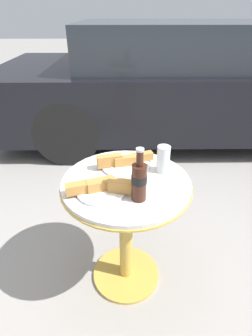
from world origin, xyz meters
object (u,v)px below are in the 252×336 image
at_px(bistro_table, 126,212).
at_px(lunch_plate_near, 100,188).
at_px(parked_car, 188,83).
at_px(lunch_plate_far, 125,162).
at_px(cola_bottle_left, 139,180).
at_px(drinking_glass, 163,160).

xyz_separation_m(bistro_table, lunch_plate_near, (-0.11, -0.09, 0.22)).
relative_size(bistro_table, lunch_plate_near, 2.37).
bearing_deg(parked_car, lunch_plate_near, -111.19).
distance_m(lunch_plate_far, parked_car, 2.23).
xyz_separation_m(bistro_table, parked_car, (0.78, 2.22, 0.12)).
bearing_deg(lunch_plate_far, cola_bottle_left, -78.58).
bearing_deg(cola_bottle_left, lunch_plate_near, 164.48).
bearing_deg(drinking_glass, parked_car, 74.30).
relative_size(cola_bottle_left, drinking_glass, 1.75).
bearing_deg(parked_car, cola_bottle_left, -107.22).
xyz_separation_m(lunch_plate_near, lunch_plate_far, (0.11, 0.23, -0.00)).
distance_m(lunch_plate_near, lunch_plate_far, 0.25).
relative_size(lunch_plate_near, lunch_plate_far, 1.00).
bearing_deg(bistro_table, parked_car, 70.57).
xyz_separation_m(cola_bottle_left, lunch_plate_near, (-0.17, 0.05, -0.07)).
bearing_deg(drinking_glass, bistro_table, -155.97).
distance_m(bistro_table, drinking_glass, 0.32).
bearing_deg(parked_car, bistro_table, -109.43).
bearing_deg(lunch_plate_near, drinking_glass, 30.66).
height_order(bistro_table, parked_car, parked_car).
bearing_deg(lunch_plate_far, lunch_plate_near, -115.96).
bearing_deg(cola_bottle_left, drinking_glass, 59.46).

